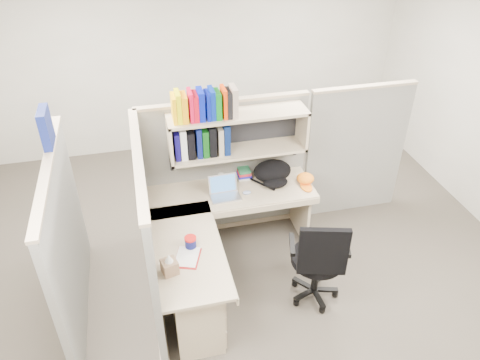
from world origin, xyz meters
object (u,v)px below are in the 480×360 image
object	(u,v)px
backpack	(274,174)
snack_canister	(191,242)
desk	(209,275)
laptop	(225,189)
task_chair	(317,272)

from	to	relation	value
backpack	snack_canister	size ratio (longest dim) A/B	3.81
snack_canister	backpack	bearing A→B (deg)	38.05
desk	laptop	size ratio (longest dim) A/B	5.82
backpack	task_chair	size ratio (longest dim) A/B	0.39
laptop	backpack	size ratio (longest dim) A/B	0.73
desk	laptop	distance (m)	0.92
task_chair	snack_canister	bearing A→B (deg)	168.19
desk	task_chair	world-z (taller)	task_chair
desk	snack_canister	size ratio (longest dim) A/B	16.20
laptop	snack_canister	distance (m)	0.81
desk	backpack	xyz separation A→B (m)	(0.88, 0.90, 0.41)
desk	laptop	xyz separation A→B (m)	(0.32, 0.77, 0.40)
desk	task_chair	xyz separation A→B (m)	(1.01, -0.13, -0.07)
laptop	backpack	bearing A→B (deg)	11.10
laptop	snack_canister	world-z (taller)	laptop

